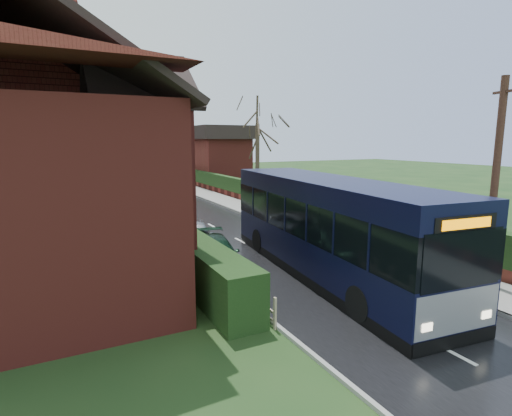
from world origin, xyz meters
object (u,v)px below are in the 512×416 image
car_silver (192,236)px  bus_stop_sign (320,207)px  brick_house (32,158)px  telegraph_pole (495,185)px  bus (328,228)px  car_green (213,255)px

car_silver → bus_stop_sign: (6.52, -0.63, 0.90)m
brick_house → telegraph_pole: size_ratio=2.08×
brick_house → telegraph_pole: brick_house is taller
bus → telegraph_pole: bearing=-35.8°
brick_house → telegraph_pole: (13.53, -8.37, -0.83)m
car_silver → telegraph_pole: telegraph_pole is taller
car_green → telegraph_pole: (7.70, -5.77, 2.89)m
car_silver → bus_stop_sign: 6.61m
brick_house → car_green: 7.39m
bus_stop_sign → bus: bearing=-137.9°
bus → car_green: (-3.70, 2.22, -1.13)m
bus → car_green: bus is taller
car_green → telegraph_pole: size_ratio=0.65×
brick_house → bus_stop_sign: (12.46, -0.32, -2.72)m
brick_house → car_green: bearing=-24.0°
car_silver → telegraph_pole: (7.60, -8.67, 2.79)m
bus → telegraph_pole: (4.00, -3.55, 1.76)m
bus_stop_sign → car_green: bearing=-175.9°
bus → car_silver: (-3.60, 5.12, -1.03)m
bus_stop_sign → car_silver: bearing=159.7°
car_green → car_silver: bearing=98.7°
bus → car_silver: bus is taller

